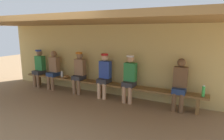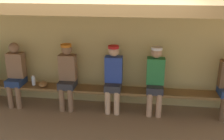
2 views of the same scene
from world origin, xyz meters
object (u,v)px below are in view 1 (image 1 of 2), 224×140
water_bottle_green (62,74)px  water_bottle_clear (203,91)px  baseball_glove_worn (66,77)px  bench (101,84)px  player_leftmost (104,73)px  player_rightmost (53,68)px  player_near_post (39,66)px  player_with_sunglasses (130,76)px  player_in_blue (79,71)px  player_shirtless_tan (180,82)px

water_bottle_green → water_bottle_clear: size_ratio=0.77×
baseball_glove_worn → bench: bearing=75.5°
player_leftmost → water_bottle_green: player_leftmost is taller
player_leftmost → player_rightmost: bearing=-180.0°
bench → player_near_post: 2.62m
player_with_sunglasses → water_bottle_clear: bearing=-0.9°
player_in_blue → baseball_glove_worn: (-0.52, -0.03, -0.24)m
player_rightmost → water_bottle_green: 0.41m
player_shirtless_tan → water_bottle_clear: size_ratio=4.89×
player_leftmost → baseball_glove_worn: (-1.45, -0.03, -0.24)m
player_near_post → player_with_sunglasses: bearing=0.0°
water_bottle_green → water_bottle_clear: bearing=-0.4°
player_near_post → player_rightmost: 0.68m
player_shirtless_tan → player_leftmost: player_leftmost is taller
water_bottle_green → bench: bearing=-0.2°
player_leftmost → bench: bearing=-178.2°
player_leftmost → player_near_post: (-2.71, 0.00, 0.00)m
player_shirtless_tan → baseball_glove_worn: bearing=-179.5°
player_shirtless_tan → player_near_post: player_near_post is taller
player_shirtless_tan → player_in_blue: bearing=180.0°
player_shirtless_tan → water_bottle_green: (-3.84, 0.00, -0.17)m
water_bottle_clear → player_with_sunglasses: bearing=179.1°
water_bottle_green → water_bottle_clear: water_bottle_clear is taller
bench → player_rightmost: bearing=179.9°
bench → player_in_blue: player_in_blue is taller
player_near_post → player_with_sunglasses: same height
player_in_blue → player_near_post: (-1.78, 0.00, 0.00)m
player_shirtless_tan → player_rightmost: same height
player_leftmost → player_with_sunglasses: size_ratio=1.00×
player_with_sunglasses → water_bottle_green: size_ratio=6.39×
player_in_blue → player_with_sunglasses: 1.75m
player_shirtless_tan → player_near_post: bearing=180.0°
bench → player_shirtless_tan: player_shirtless_tan is taller
player_in_blue → player_rightmost: (-1.10, -0.00, -0.02)m
player_near_post → player_shirtless_tan: bearing=-0.0°
player_shirtless_tan → player_rightmost: size_ratio=1.00×
player_in_blue → water_bottle_clear: (3.66, -0.03, -0.16)m
water_bottle_clear → bench: bearing=179.5°
player_with_sunglasses → baseball_glove_worn: 2.28m
player_rightmost → player_leftmost: bearing=0.0°
player_shirtless_tan → water_bottle_clear: (0.55, -0.03, -0.14)m
player_in_blue → player_with_sunglasses: bearing=0.0°
player_near_post → player_rightmost: size_ratio=1.01×
bench → player_with_sunglasses: 1.00m
water_bottle_clear → baseball_glove_worn: water_bottle_clear is taller
player_leftmost → player_shirtless_tan: bearing=-0.0°
player_in_blue → water_bottle_clear: bearing=-0.5°
water_bottle_clear → water_bottle_green: bearing=179.6°
water_bottle_green → player_with_sunglasses: bearing=-0.0°
water_bottle_green → player_near_post: bearing=-179.9°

